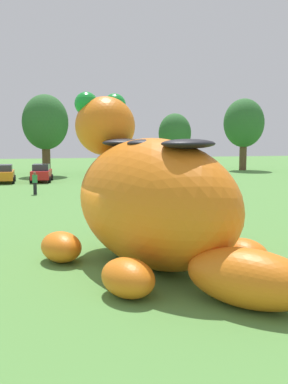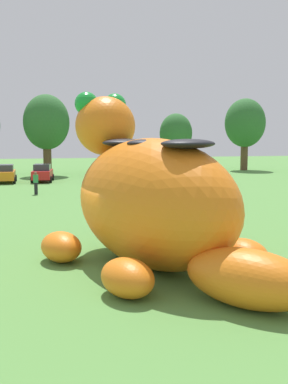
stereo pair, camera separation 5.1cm
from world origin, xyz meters
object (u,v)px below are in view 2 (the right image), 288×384
car_orange (5,174)px  spectator_by_cars (173,177)px  spectator_far_side (106,184)px  spectator_near_inflatable (36,183)px  car_red (43,173)px  spectator_wandering (102,177)px  giant_inflatable_creature (152,201)px

car_orange → spectator_by_cars: bearing=-27.2°
car_orange → spectator_far_side: (7.73, -11.65, -0.01)m
spectator_near_inflatable → spectator_by_cars: bearing=11.8°
car_red → spectator_far_side: size_ratio=2.50×
car_red → spectator_wandering: bearing=-52.1°
spectator_wandering → spectator_by_cars: bearing=-11.1°
giant_inflatable_creature → car_red: bearing=95.3°
spectator_wandering → spectator_near_inflatable: bearing=-147.0°
spectator_by_cars → spectator_far_side: bearing=-146.9°
spectator_near_inflatable → spectator_far_side: same height
car_orange → spectator_wandering: (8.27, -6.17, -0.01)m
spectator_near_inflatable → spectator_by_cars: (11.62, 2.44, 0.00)m
giant_inflatable_creature → spectator_wandering: bearing=85.0°
car_orange → spectator_near_inflatable: bearing=-74.6°
car_red → spectator_by_cars: car_red is taller
car_red → car_orange: bearing=-179.1°
giant_inflatable_creature → spectator_far_side: giant_inflatable_creature is taller
car_orange → car_red: same height
giant_inflatable_creature → spectator_far_side: size_ratio=6.14×
giant_inflatable_creature → car_orange: 30.56m
giant_inflatable_creature → spectator_by_cars: 23.99m
spectator_near_inflatable → car_orange: bearing=105.4°
car_red → spectator_near_inflatable: size_ratio=2.50×
spectator_far_side → giant_inflatable_creature: bearing=-94.8°
giant_inflatable_creature → spectator_by_cars: giant_inflatable_creature is taller
car_orange → spectator_wandering: bearing=-36.7°
spectator_near_inflatable → spectator_by_cars: size_ratio=1.00×
spectator_near_inflatable → spectator_wandering: bearing=33.0°
car_red → spectator_wandering: 7.88m
spectator_by_cars → spectator_wandering: 6.15m
car_orange → spectator_near_inflatable: (2.70, -9.79, -0.01)m
spectator_wandering → car_red: bearing=127.9°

